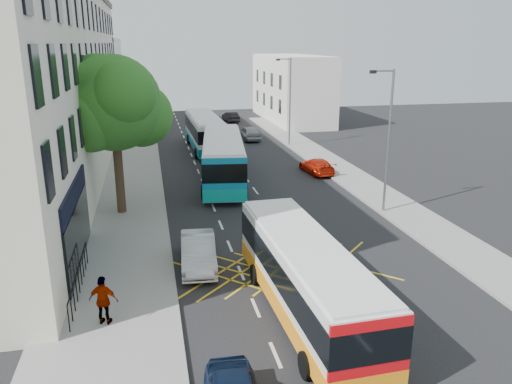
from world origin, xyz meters
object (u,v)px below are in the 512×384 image
bus_mid (223,159)px  red_hatchback (317,166)px  pedestrian_far (104,300)px  lamp_near (387,134)px  street_tree (113,104)px  bus_near (306,277)px  distant_car_grey (216,131)px  parked_car_silver (198,252)px  motorbike (329,342)px  lamp_far (289,97)px  bus_far (205,132)px  distant_car_dark (231,117)px  distant_car_silver (249,133)px

bus_mid → red_hatchback: (7.28, 1.17, -1.14)m
pedestrian_far → lamp_near: bearing=-129.8°
street_tree → pedestrian_far: street_tree is taller
bus_near → pedestrian_far: (-7.00, 0.66, -0.47)m
red_hatchback → distant_car_grey: (-5.36, 16.76, 0.07)m
street_tree → parked_car_silver: street_tree is taller
red_hatchback → parked_car_silver: bearing=48.9°
lamp_near → motorbike: size_ratio=3.78×
bus_near → parked_car_silver: bus_near is taller
lamp_far → parked_car_silver: bearing=-114.0°
red_hatchback → street_tree: bearing=19.7°
parked_car_silver → bus_far: bearing=86.7°
pedestrian_far → red_hatchback: bearing=-108.5°
distant_car_dark → distant_car_grey: bearing=65.3°
bus_far → pedestrian_far: size_ratio=6.28×
lamp_near → pedestrian_far: lamp_near is taller
lamp_near → distant_car_grey: 27.31m
motorbike → red_hatchback: (7.30, 22.51, -0.32)m
red_hatchback → lamp_far: bearing=-99.3°
lamp_far → bus_near: 30.99m
distant_car_grey → pedestrian_far: (-8.71, -35.51, 0.40)m
distant_car_silver → distant_car_dark: bearing=-93.7°
red_hatchback → distant_car_silver: 14.46m
motorbike → bus_far: bearing=77.2°
bus_near → distant_car_grey: 36.22m
motorbike → street_tree: bearing=100.3°
motorbike → lamp_far: bearing=63.7°
distant_car_grey → distant_car_silver: 3.92m
lamp_far → distant_car_silver: lamp_far is taller
lamp_far → bus_far: (-7.90, 0.15, -2.98)m
red_hatchback → bus_mid: bearing=3.6°
motorbike → red_hatchback: 23.67m
bus_near → bus_mid: 18.25m
distant_car_silver → distant_car_dark: (0.13, 12.29, -0.09)m
lamp_far → distant_car_grey: 9.62m
bus_far → red_hatchback: bearing=-56.7°
lamp_far → lamp_near: bearing=-90.0°
red_hatchback → distant_car_grey: distant_car_grey is taller
lamp_near → distant_car_silver: size_ratio=1.91×
parked_car_silver → red_hatchback: size_ratio=1.07×
bus_near → bus_far: bearing=88.3°
motorbike → lamp_near: bearing=45.7°
distant_car_dark → bus_mid: bearing=72.8°
bus_near → pedestrian_far: bus_near is taller
distant_car_silver → distant_car_grey: bearing=-42.5°
street_tree → bus_mid: 9.79m
bus_near → distant_car_dark: (4.87, 45.97, -0.88)m
bus_near → distant_car_silver: size_ratio=2.45×
bus_near → red_hatchback: (7.06, 19.41, -0.93)m
motorbike → distant_car_silver: 37.11m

